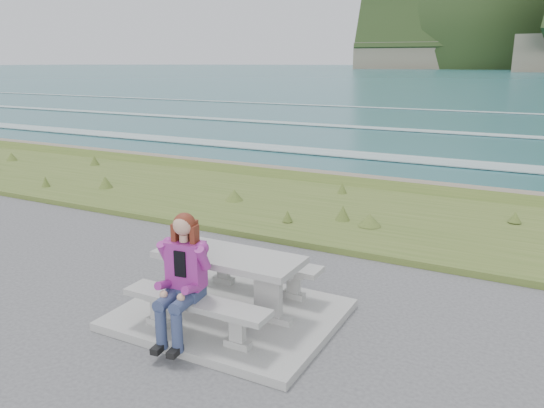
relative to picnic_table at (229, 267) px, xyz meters
name	(u,v)px	position (x,y,z in m)	size (l,w,h in m)	color
concrete_slab	(230,314)	(0.00, 0.00, -0.63)	(2.60, 2.10, 0.10)	gray
picnic_table	(229,267)	(0.00, 0.00, 0.00)	(1.80, 0.75, 0.75)	gray
bench_landward	(196,307)	(0.00, -0.70, -0.23)	(1.80, 0.35, 0.45)	gray
bench_seaward	(257,266)	(0.00, 0.70, -0.23)	(1.80, 0.35, 0.45)	gray
grass_verge	(360,217)	(0.00, 5.00, -0.68)	(160.00, 4.50, 0.22)	#415A22
shore_drop	(397,189)	(0.00, 7.90, -0.68)	(160.00, 0.80, 2.20)	#6F6353
ocean	(479,155)	(0.00, 25.09, -2.42)	(1600.00, 1600.00, 0.09)	#225A61
seated_woman	(180,296)	(-0.10, -0.83, -0.06)	(0.47, 0.74, 1.42)	navy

